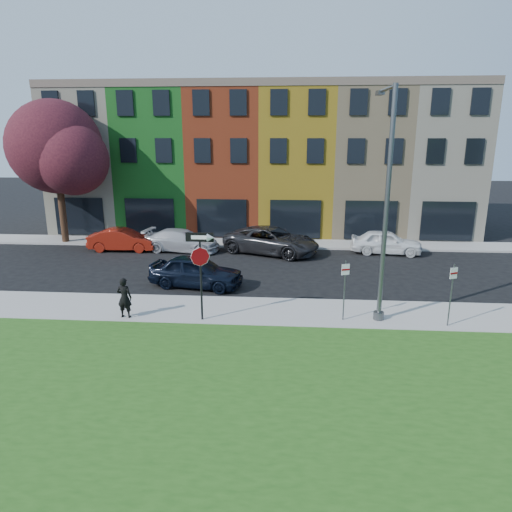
# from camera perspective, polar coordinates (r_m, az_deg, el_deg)

# --- Properties ---
(ground) EXTENTS (120.00, 120.00, 0.00)m
(ground) POSITION_cam_1_polar(r_m,az_deg,el_deg) (15.96, 5.41, -11.29)
(ground) COLOR black
(ground) RESTS_ON ground
(sidewalk_near) EXTENTS (40.00, 3.00, 0.12)m
(sidewalk_near) POSITION_cam_1_polar(r_m,az_deg,el_deg) (18.83, 11.38, -7.11)
(sidewalk_near) COLOR #989590
(sidewalk_near) RESTS_ON ground
(sidewalk_far) EXTENTS (40.00, 2.40, 0.12)m
(sidewalk_far) POSITION_cam_1_polar(r_m,az_deg,el_deg) (30.25, -0.81, 1.63)
(sidewalk_far) COLOR #989590
(sidewalk_far) RESTS_ON ground
(rowhouse_block) EXTENTS (30.00, 10.12, 10.00)m
(rowhouse_block) POSITION_cam_1_polar(r_m,az_deg,el_deg) (35.62, 0.86, 11.68)
(rowhouse_block) COLOR beige
(rowhouse_block) RESTS_ON ground
(stop_sign) EXTENTS (1.05, 0.10, 3.43)m
(stop_sign) POSITION_cam_1_polar(r_m,az_deg,el_deg) (17.13, -6.98, -0.38)
(stop_sign) COLOR black
(stop_sign) RESTS_ON sidewalk_near
(man) EXTENTS (0.65, 0.48, 1.61)m
(man) POSITION_cam_1_polar(r_m,az_deg,el_deg) (18.44, -16.13, -5.03)
(man) COLOR black
(man) RESTS_ON sidewalk_near
(sedan_near) EXTENTS (3.41, 5.09, 1.51)m
(sedan_near) POSITION_cam_1_polar(r_m,az_deg,el_deg) (21.82, -7.50, -1.90)
(sedan_near) COLOR black
(sedan_near) RESTS_ON ground
(parked_car_red) EXTENTS (1.69, 4.26, 1.38)m
(parked_car_red) POSITION_cam_1_polar(r_m,az_deg,el_deg) (29.59, -16.29, 1.97)
(parked_car_red) COLOR maroon
(parked_car_red) RESTS_ON ground
(parked_car_silver) EXTENTS (3.07, 5.16, 1.36)m
(parked_car_silver) POSITION_cam_1_polar(r_m,az_deg,el_deg) (28.62, -9.24, 1.93)
(parked_car_silver) COLOR #B5B4BA
(parked_car_silver) RESTS_ON ground
(parked_car_dark) EXTENTS (6.76, 7.68, 1.61)m
(parked_car_dark) POSITION_cam_1_polar(r_m,az_deg,el_deg) (27.70, 1.96, 1.96)
(parked_car_dark) COLOR black
(parked_car_dark) RESTS_ON ground
(parked_car_white) EXTENTS (2.67, 4.61, 1.44)m
(parked_car_white) POSITION_cam_1_polar(r_m,az_deg,el_deg) (28.77, 15.96, 1.69)
(parked_car_white) COLOR white
(parked_car_white) RESTS_ON ground
(street_lamp) EXTENTS (0.47, 2.58, 8.61)m
(street_lamp) POSITION_cam_1_polar(r_m,az_deg,el_deg) (17.47, 15.84, 5.90)
(street_lamp) COLOR #4C4F52
(street_lamp) RESTS_ON sidewalk_near
(parking_sign_a) EXTENTS (0.31, 0.14, 2.36)m
(parking_sign_a) POSITION_cam_1_polar(r_m,az_deg,el_deg) (17.58, 11.03, -3.44)
(parking_sign_a) COLOR #4C4F52
(parking_sign_a) RESTS_ON sidewalk_near
(parking_sign_b) EXTENTS (0.30, 0.17, 2.39)m
(parking_sign_b) POSITION_cam_1_polar(r_m,az_deg,el_deg) (18.20, 23.28, -3.72)
(parking_sign_b) COLOR #4C4F52
(parking_sign_b) RESTS_ON sidewalk_near
(tree_purple) EXTENTS (7.04, 6.16, 9.08)m
(tree_purple) POSITION_cam_1_polar(r_m,az_deg,el_deg) (32.30, -23.53, 12.13)
(tree_purple) COLOR black
(tree_purple) RESTS_ON sidewalk_far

